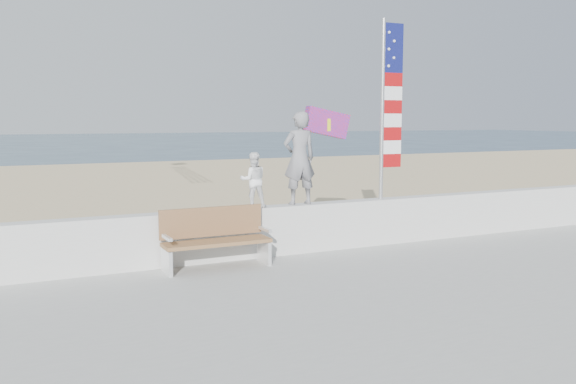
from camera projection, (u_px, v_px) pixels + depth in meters
name	position (u px, v px, depth m)	size (l,w,h in m)	color
ground	(327.00, 292.00, 9.42)	(220.00, 220.00, 0.00)	#2C4458
sand	(174.00, 211.00, 17.48)	(90.00, 40.00, 0.08)	#CFB88A
boardwalk	(531.00, 384.00, 5.83)	(50.00, 12.40, 0.10)	#ACADA7
seawall	(273.00, 230.00, 11.14)	(30.00, 0.35, 0.90)	silver
adult	(299.00, 158.00, 11.21)	(0.63, 0.41, 1.72)	gray
child	(253.00, 180.00, 10.86)	(0.48, 0.37, 0.99)	white
bench	(215.00, 237.00, 10.18)	(1.80, 0.57, 1.00)	olive
flag	(388.00, 102.00, 11.92)	(0.50, 0.08, 3.50)	silver
parafoil_kite	(327.00, 123.00, 13.37)	(1.08, 0.39, 0.73)	red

